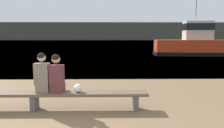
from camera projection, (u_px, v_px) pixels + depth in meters
water_surface at (107, 40)px, 128.70m from camera, size 240.00×240.00×0.00m
far_shoreline at (106, 31)px, 121.85m from camera, size 600.00×12.00×9.45m
bench_main at (34, 96)px, 5.59m from camera, size 5.82×0.46×0.46m
person_left at (43, 75)px, 5.54m from camera, size 0.37×0.42×1.02m
person_right at (57, 76)px, 5.55m from camera, size 0.37×0.42×0.98m
shopping_bag at (78, 88)px, 5.58m from camera, size 0.21×0.24×0.21m
tugboat_red at (194, 45)px, 22.07m from camera, size 7.94×3.70×6.36m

